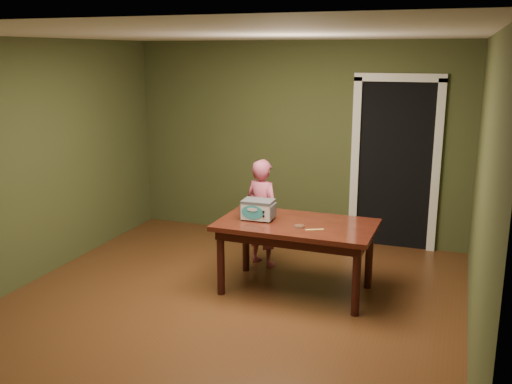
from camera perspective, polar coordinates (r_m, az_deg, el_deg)
floor at (r=5.71m, az=-3.27°, el=-11.61°), size 5.00×5.00×0.00m
room_shell at (r=5.21m, az=-3.52°, el=5.60°), size 4.52×5.02×2.61m
doorway at (r=7.68m, az=13.97°, el=2.95°), size 1.10×0.66×2.25m
dining_table at (r=5.89m, az=4.06°, el=-4.01°), size 1.61×0.92×0.75m
toy_oven at (r=5.93m, az=0.22°, el=-1.69°), size 0.35×0.24×0.21m
baking_pan at (r=5.70m, az=4.33°, el=-3.43°), size 0.10×0.10×0.02m
spatula at (r=5.63m, az=5.88°, el=-3.77°), size 0.17×0.11×0.01m
child at (r=6.64m, az=0.67°, el=-2.07°), size 0.54×0.45×1.26m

